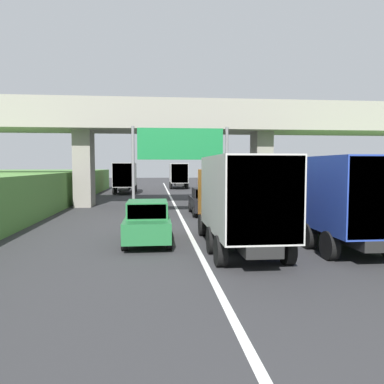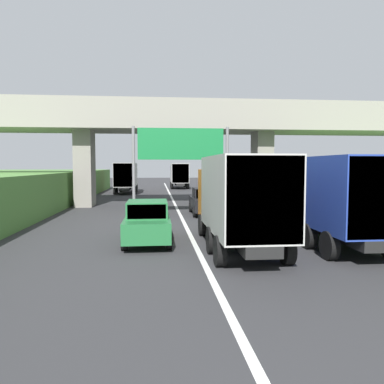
# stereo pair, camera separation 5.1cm
# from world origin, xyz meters

# --- Properties ---
(lane_centre_stripe) EXTENTS (0.20, 88.32, 0.01)m
(lane_centre_stripe) POSITION_xyz_m (0.00, 24.16, 0.00)
(lane_centre_stripe) COLOR white
(lane_centre_stripe) RESTS_ON ground
(overpass_bridge) EXTENTS (40.00, 4.80, 7.98)m
(overpass_bridge) POSITION_xyz_m (0.00, 30.20, 6.05)
(overpass_bridge) COLOR gray
(overpass_bridge) RESTS_ON ground
(overhead_highway_sign) EXTENTS (5.88, 0.18, 5.48)m
(overhead_highway_sign) POSITION_xyz_m (0.00, 23.60, 4.06)
(overhead_highway_sign) COLOR slate
(overhead_highway_sign) RESTS_ON ground
(truck_red) EXTENTS (2.44, 7.30, 3.44)m
(truck_red) POSITION_xyz_m (-4.89, 43.94, 1.93)
(truck_red) COLOR black
(truck_red) RESTS_ON ground
(truck_blue) EXTENTS (2.44, 7.30, 3.44)m
(truck_blue) POSITION_xyz_m (5.23, 14.90, 1.93)
(truck_blue) COLOR black
(truck_blue) RESTS_ON ground
(truck_orange) EXTENTS (2.44, 7.30, 3.44)m
(truck_orange) POSITION_xyz_m (1.51, 14.48, 1.93)
(truck_orange) COLOR black
(truck_orange) RESTS_ON ground
(truck_white) EXTENTS (2.44, 7.30, 3.44)m
(truck_white) POSITION_xyz_m (1.67, 52.80, 1.93)
(truck_white) COLOR black
(truck_white) RESTS_ON ground
(car_green) EXTENTS (1.86, 4.10, 1.72)m
(car_green) POSITION_xyz_m (-1.86, 15.89, 0.86)
(car_green) COLOR #236B38
(car_green) RESTS_ON ground
(car_black) EXTENTS (1.86, 4.10, 1.72)m
(car_black) POSITION_xyz_m (1.63, 24.43, 0.86)
(car_black) COLOR black
(car_black) RESTS_ON ground
(construction_barrel_2) EXTENTS (0.57, 0.57, 0.90)m
(construction_barrel_2) POSITION_xyz_m (6.55, 14.77, 0.46)
(construction_barrel_2) COLOR orange
(construction_barrel_2) RESTS_ON ground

